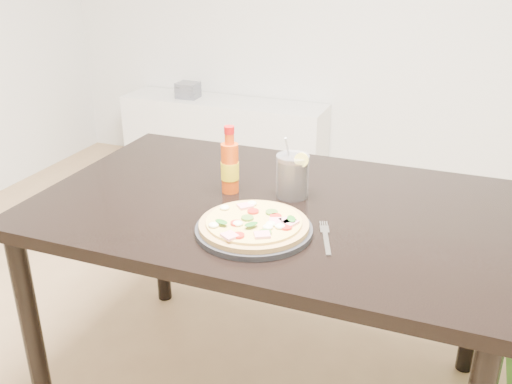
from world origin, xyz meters
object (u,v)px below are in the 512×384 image
(hot_sauce_bottle, at_px, (230,166))
(fork, at_px, (326,237))
(media_console, at_px, (224,136))
(cola_cup, at_px, (292,177))
(dining_table, at_px, (270,226))
(plate, at_px, (254,230))
(pizza, at_px, (254,224))

(hot_sauce_bottle, distance_m, fork, 0.41)
(hot_sauce_bottle, relative_size, media_console, 0.15)
(fork, bearing_deg, cola_cup, 107.16)
(dining_table, distance_m, media_console, 2.22)
(dining_table, relative_size, cola_cup, 7.33)
(cola_cup, relative_size, fork, 1.04)
(plate, bearing_deg, pizza, -36.58)
(pizza, relative_size, cola_cup, 1.55)
(dining_table, relative_size, fork, 7.64)
(media_console, bearing_deg, cola_cup, -59.77)
(pizza, height_order, cola_cup, cola_cup)
(dining_table, height_order, hot_sauce_bottle, hot_sauce_bottle)
(hot_sauce_bottle, height_order, media_console, hot_sauce_bottle)
(hot_sauce_bottle, xyz_separation_m, cola_cup, (0.19, 0.04, -0.02))
(dining_table, relative_size, pizza, 4.72)
(pizza, distance_m, media_console, 2.44)
(dining_table, height_order, pizza, pizza)
(pizza, distance_m, hot_sauce_bottle, 0.29)
(dining_table, xyz_separation_m, hot_sauce_bottle, (-0.14, 0.03, 0.17))
(plate, relative_size, fork, 1.73)
(dining_table, bearing_deg, hot_sauce_bottle, 170.09)
(media_console, bearing_deg, fork, -59.05)
(hot_sauce_bottle, bearing_deg, pizza, -53.44)
(pizza, distance_m, fork, 0.19)
(plate, height_order, cola_cup, cola_cup)
(dining_table, relative_size, plate, 4.40)
(hot_sauce_bottle, distance_m, media_console, 2.18)
(dining_table, xyz_separation_m, cola_cup, (0.05, 0.06, 0.15))
(plate, distance_m, pizza, 0.02)
(dining_table, distance_m, cola_cup, 0.17)
(pizza, relative_size, fork, 1.62)
(media_console, bearing_deg, dining_table, -61.70)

